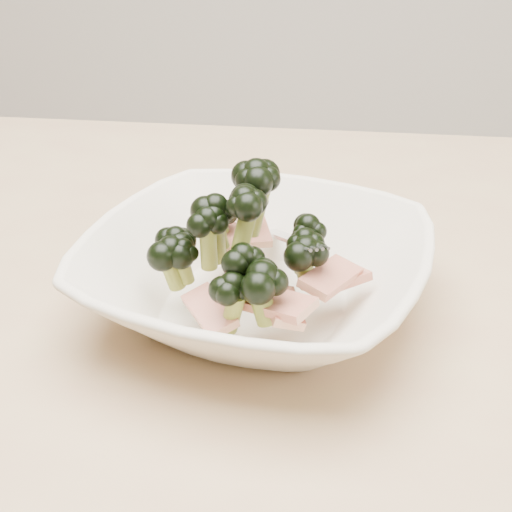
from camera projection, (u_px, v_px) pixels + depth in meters
name	position (u px, v px, depth m)	size (l,w,h in m)	color
dining_table	(164.00, 356.00, 0.69)	(1.20, 0.80, 0.75)	tan
broccoli_dish	(255.00, 270.00, 0.57)	(0.33, 0.33, 0.13)	beige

